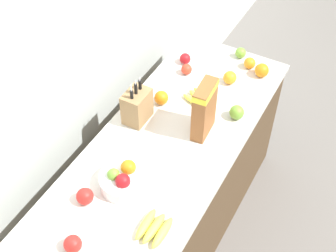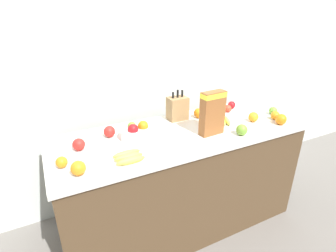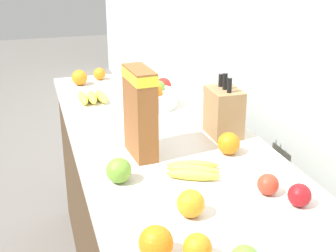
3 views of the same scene
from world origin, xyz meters
name	(u,v)px [view 3 (image 3 of 3)]	position (x,y,z in m)	size (l,w,h in m)	color
wall_back	(295,23)	(0.00, 0.58, 1.30)	(9.00, 0.06, 2.60)	silver
counter	(162,224)	(0.00, 0.00, 0.44)	(1.93, 0.73, 0.88)	#4C3823
knife_block	(224,112)	(0.09, 0.23, 0.98)	(0.16, 0.12, 0.29)	#937047
cereal_box	(140,109)	(0.18, -0.13, 1.06)	(0.19, 0.09, 0.32)	brown
fruit_bowl	(152,97)	(-0.34, 0.05, 0.93)	(0.24, 0.24, 0.12)	silver
banana_bunch_left	(193,170)	(0.39, 0.00, 0.90)	(0.17, 0.20, 0.04)	yellow
banana_bunch_right	(92,97)	(-0.49, -0.21, 0.90)	(0.18, 0.14, 0.04)	yellow
apple_by_knife_block	(119,170)	(0.37, -0.25, 0.92)	(0.08, 0.08, 0.08)	#6B9E33
apple_middle	(268,184)	(0.58, 0.18, 0.91)	(0.07, 0.07, 0.07)	red
apple_near_bananas	(134,76)	(-0.74, 0.06, 0.92)	(0.08, 0.08, 0.08)	red
apple_leftmost	(163,86)	(-0.51, 0.16, 0.92)	(0.08, 0.08, 0.08)	red
apple_front	(299,195)	(0.67, 0.23, 0.91)	(0.07, 0.07, 0.07)	#A31419
orange_front_left	(197,248)	(0.82, -0.14, 0.92)	(0.07, 0.07, 0.07)	orange
orange_near_bowl	(229,143)	(0.27, 0.18, 0.92)	(0.08, 0.08, 0.08)	orange
orange_back_center	(79,78)	(-0.79, -0.23, 0.92)	(0.08, 0.08, 0.08)	orange
orange_mid_right	(191,203)	(0.63, -0.09, 0.92)	(0.08, 0.08, 0.08)	orange
orange_front_right	(156,243)	(0.78, -0.24, 0.92)	(0.09, 0.09, 0.09)	orange
orange_by_cereal	(100,74)	(-0.87, -0.11, 0.91)	(0.07, 0.07, 0.07)	orange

